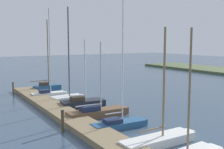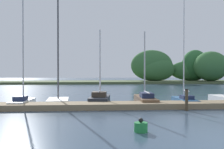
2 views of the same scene
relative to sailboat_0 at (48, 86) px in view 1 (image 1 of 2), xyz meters
The scene contains 10 objects.
dock_pier 13.39m from the sailboat_0, ahead, with size 28.94×1.80×0.35m.
sailboat_0 is the anchor object (origin of this frame).
sailboat_1 3.61m from the sailboat_0, 15.82° to the right, with size 1.13×3.27×8.07m.
sailboat_2 5.64m from the sailboat_0, ahead, with size 1.57×2.98×8.03m.
sailboat_3 8.55m from the sailboat_0, ahead, with size 1.68×3.59×5.26m.
sailboat_4 11.72m from the sailboat_0, ahead, with size 1.22×4.51×5.12m.
sailboat_5 14.54m from the sailboat_0, ahead, with size 1.12×3.63×7.51m.
sailboat_6 17.85m from the sailboat_0, ahead, with size 1.18×4.47×5.84m.
mooring_piling_0 3.58m from the sailboat_0, 83.56° to the right, with size 0.19×0.19×1.18m.
mooring_piling_1 13.98m from the sailboat_0, 14.78° to the right, with size 0.21×0.21×1.28m.
Camera 1 is at (14.95, 1.72, 5.19)m, focal length 44.83 mm.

